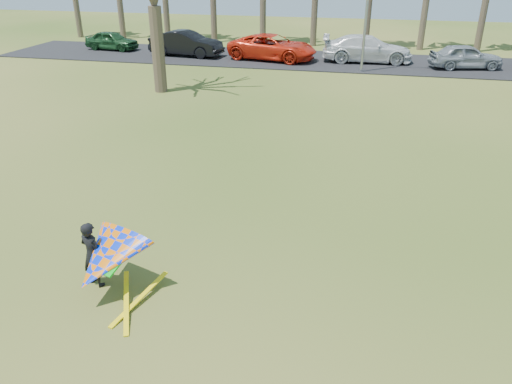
% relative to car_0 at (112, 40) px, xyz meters
% --- Properties ---
extents(ground, '(100.00, 100.00, 0.00)m').
position_rel_car_0_xyz_m(ground, '(16.20, -25.58, -0.73)').
color(ground, '#204910').
rests_on(ground, ground).
extents(parking_strip, '(46.00, 7.00, 0.06)m').
position_rel_car_0_xyz_m(parking_strip, '(16.20, -0.58, -0.70)').
color(parking_strip, black).
rests_on(parking_strip, ground).
extents(car_0, '(4.07, 2.01, 1.34)m').
position_rel_car_0_xyz_m(car_0, '(0.00, 0.00, 0.00)').
color(car_0, '#1A4220').
rests_on(car_0, parking_strip).
extents(car_1, '(5.21, 2.32, 1.66)m').
position_rel_car_0_xyz_m(car_1, '(6.18, -1.08, 0.16)').
color(car_1, black).
rests_on(car_1, parking_strip).
extents(car_2, '(6.27, 3.78, 1.63)m').
position_rel_car_0_xyz_m(car_2, '(12.26, -1.12, 0.15)').
color(car_2, red).
rests_on(car_2, parking_strip).
extents(car_3, '(5.91, 2.76, 1.67)m').
position_rel_car_0_xyz_m(car_3, '(18.42, -0.48, 0.17)').
color(car_3, silver).
rests_on(car_3, parking_strip).
extents(car_4, '(4.56, 2.62, 1.46)m').
position_rel_car_0_xyz_m(car_4, '(24.39, -1.30, 0.06)').
color(car_4, gray).
rests_on(car_4, parking_strip).
extents(kite_flyer, '(2.13, 2.39, 2.02)m').
position_rel_car_0_xyz_m(kite_flyer, '(13.74, -26.84, 0.11)').
color(kite_flyer, black).
rests_on(kite_flyer, ground).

